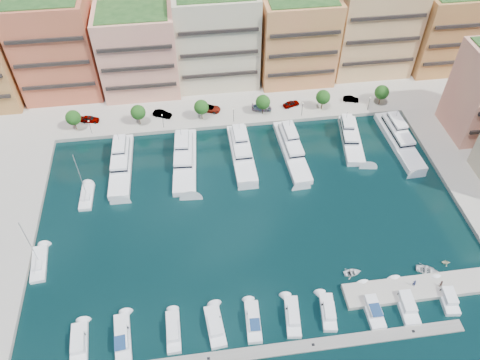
{
  "coord_description": "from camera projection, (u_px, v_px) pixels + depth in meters",
  "views": [
    {
      "loc": [
        -11.22,
        -63.43,
        77.51
      ],
      "look_at": [
        -1.86,
        5.23,
        6.0
      ],
      "focal_mm": 35.0,
      "sensor_mm": 36.0,
      "label": 1
    }
  ],
  "objects": [
    {
      "name": "cruiser_6",
      "position": [
        328.0,
        312.0,
        84.06
      ],
      "size": [
        3.39,
        7.58,
        2.55
      ],
      "color": "white",
      "rests_on": "ground"
    },
    {
      "name": "yacht_3",
      "position": [
        241.0,
        150.0,
        113.27
      ],
      "size": [
        4.95,
        20.16,
        7.3
      ],
      "color": "white",
      "rests_on": "ground"
    },
    {
      "name": "yacht_2",
      "position": [
        185.0,
        157.0,
        111.51
      ],
      "size": [
        6.66,
        21.9,
        7.3
      ],
      "color": "white",
      "rests_on": "ground"
    },
    {
      "name": "tree_1",
      "position": [
        138.0,
        112.0,
        117.89
      ],
      "size": [
        3.8,
        3.8,
        5.65
      ],
      "color": "#473323",
      "rests_on": "north_quay"
    },
    {
      "name": "cruiser_3",
      "position": [
        215.0,
        327.0,
        82.14
      ],
      "size": [
        3.49,
        8.13,
        2.55
      ],
      "color": "white",
      "rests_on": "ground"
    },
    {
      "name": "car_4",
      "position": [
        291.0,
        104.0,
        125.36
      ],
      "size": [
        4.89,
        3.21,
        1.55
      ],
      "primitive_type": "imported",
      "rotation": [
        0.0,
        0.0,
        1.9
      ],
      "color": "gray",
      "rests_on": "north_quay"
    },
    {
      "name": "person_0",
      "position": [
        414.0,
        283.0,
        86.75
      ],
      "size": [
        0.76,
        0.72,
        1.74
      ],
      "primitive_type": "imported",
      "rotation": [
        0.0,
        0.0,
        2.48
      ],
      "color": "#272C4E",
      "rests_on": "finger_pier"
    },
    {
      "name": "tender_2",
      "position": [
        427.0,
        270.0,
        90.38
      ],
      "size": [
        5.18,
        4.51,
        0.9
      ],
      "primitive_type": "imported",
      "rotation": [
        0.0,
        0.0,
        1.18
      ],
      "color": "white",
      "rests_on": "ground"
    },
    {
      "name": "apartment_2",
      "position": [
        138.0,
        51.0,
        123.92
      ],
      "size": [
        20.0,
        15.5,
        22.8
      ],
      "color": "#F1AC87",
      "rests_on": "north_quay"
    },
    {
      "name": "sailboat_2",
      "position": [
        87.0,
        197.0,
        103.75
      ],
      "size": [
        2.9,
        7.78,
        13.2
      ],
      "color": "white",
      "rests_on": "ground"
    },
    {
      "name": "sailboat_1",
      "position": [
        39.0,
        264.0,
        91.46
      ],
      "size": [
        3.51,
        8.66,
        13.2
      ],
      "color": "white",
      "rests_on": "ground"
    },
    {
      "name": "lamppost_3",
      "position": [
        302.0,
        107.0,
        120.91
      ],
      "size": [
        0.3,
        0.3,
        4.2
      ],
      "color": "black",
      "rests_on": "north_quay"
    },
    {
      "name": "cruiser_8",
      "position": [
        405.0,
        303.0,
        85.42
      ],
      "size": [
        3.33,
        9.19,
        2.55
      ],
      "color": "white",
      "rests_on": "ground"
    },
    {
      "name": "person_1",
      "position": [
        441.0,
        284.0,
        86.79
      ],
      "size": [
        0.79,
        0.63,
        1.57
      ],
      "primitive_type": "imported",
      "rotation": [
        0.0,
        0.0,
        3.19
      ],
      "color": "brown",
      "rests_on": "finger_pier"
    },
    {
      "name": "cruiser_9",
      "position": [
        447.0,
        297.0,
        86.19
      ],
      "size": [
        3.4,
        7.54,
        2.55
      ],
      "color": "white",
      "rests_on": "ground"
    },
    {
      "name": "yacht_1",
      "position": [
        121.0,
        162.0,
        110.44
      ],
      "size": [
        5.16,
        20.77,
        7.3
      ],
      "color": "white",
      "rests_on": "ground"
    },
    {
      "name": "car_2",
      "position": [
        210.0,
        108.0,
        123.89
      ],
      "size": [
        6.4,
        4.71,
        1.62
      ],
      "primitive_type": "imported",
      "rotation": [
        0.0,
        0.0,
        1.18
      ],
      "color": "gray",
      "rests_on": "north_quay"
    },
    {
      "name": "yacht_4",
      "position": [
        291.0,
        148.0,
        113.91
      ],
      "size": [
        5.34,
        22.03,
        7.3
      ],
      "color": "white",
      "rests_on": "ground"
    },
    {
      "name": "apartment_4",
      "position": [
        297.0,
        38.0,
        127.6
      ],
      "size": [
        20.0,
        15.5,
        23.8
      ],
      "color": "#E28054",
      "rests_on": "north_quay"
    },
    {
      "name": "car_0",
      "position": [
        90.0,
        119.0,
        120.71
      ],
      "size": [
        5.06,
        2.85,
        1.62
      ],
      "primitive_type": "imported",
      "rotation": [
        0.0,
        0.0,
        1.36
      ],
      "color": "gray",
      "rests_on": "north_quay"
    },
    {
      "name": "apartment_5",
      "position": [
        373.0,
        24.0,
        129.97
      ],
      "size": [
        22.0,
        16.5,
        26.8
      ],
      "color": "#E7B97A",
      "rests_on": "north_quay"
    },
    {
      "name": "tree_2",
      "position": [
        201.0,
        107.0,
        119.39
      ],
      "size": [
        3.8,
        3.8,
        5.65
      ],
      "color": "#473323",
      "rests_on": "north_quay"
    },
    {
      "name": "lamppost_1",
      "position": [
        163.0,
        119.0,
        117.53
      ],
      "size": [
        0.3,
        0.3,
        4.2
      ],
      "color": "black",
      "rests_on": "north_quay"
    },
    {
      "name": "lamppost_0",
      "position": [
        90.0,
        125.0,
        115.83
      ],
      "size": [
        0.3,
        0.3,
        4.2
      ],
      "color": "black",
      "rests_on": "north_quay"
    },
    {
      "name": "apartment_3",
      "position": [
        216.0,
        37.0,
        126.19
      ],
      "size": [
        22.0,
        16.5,
        25.8
      ],
      "color": "beige",
      "rests_on": "north_quay"
    },
    {
      "name": "tree_0",
      "position": [
        73.0,
        118.0,
        116.39
      ],
      "size": [
        3.8,
        3.8,
        5.65
      ],
      "color": "#473323",
      "rests_on": "north_quay"
    },
    {
      "name": "lamppost_2",
      "position": [
        233.0,
        113.0,
        119.22
      ],
      "size": [
        0.3,
        0.3,
        4.2
      ],
      "color": "black",
      "rests_on": "north_quay"
    },
    {
      "name": "cruiser_0",
      "position": [
        79.0,
        344.0,
        79.94
      ],
      "size": [
        3.37,
        7.84,
        2.55
      ],
      "color": "white",
      "rests_on": "ground"
    },
    {
      "name": "finger_pier",
      "position": [
        427.0,
        288.0,
        88.11
      ],
      "size": [
        32.0,
        5.0,
        2.0
      ],
      "primitive_type": "cube",
      "color": "#9E998E",
      "rests_on": "ground"
    },
    {
      "name": "apartment_1",
      "position": [
        56.0,
        46.0,
        121.89
      ],
      "size": [
        20.0,
        16.5,
        26.8
      ],
      "color": "#CF6045",
      "rests_on": "north_quay"
    },
    {
      "name": "tender_3",
      "position": [
        446.0,
        262.0,
        91.66
      ],
      "size": [
        1.99,
        1.81,
        0.91
      ],
      "primitive_type": "imported",
      "rotation": [
        0.0,
        0.0,
        1.37
      ],
      "color": "beige",
      "rests_on": "ground"
    },
    {
      "name": "cruiser_5",
      "position": [
        293.0,
        317.0,
        83.45
      ],
      "size": [
        3.39,
        8.16,
        2.55
      ],
      "color": "white",
      "rests_on": "ground"
    },
    {
      "name": "tender_0",
      "position": [
        353.0,
        273.0,
        90.1
      ],
      "size": [
        3.61,
        2.67,
        0.72
      ],
      "primitive_type": "imported",
      "rotation": [
        0.0,
        0.0,
        1.62
      ],
      "color": "white",
      "rests_on": "ground"
    },
    {
      "name": "ground",
      "position": [
        252.0,
        216.0,
        100.46
      ],
      "size": [
        400.0,
        400.0,
        0.0
      ],
      "primitive_type": "plane",
      "color": "black",
      "rests_on": "ground"
    },
    {
      "name": "south_pontoon",
      "position": [
        261.0,
        352.0,
        79.49
      ],
      "size": [
        72.0,
        2.2,
        0.35
      ],
      "primitive_type": "cube",
      "color": "gray",
      "rests_on": "ground"
    },
    {
      "name": "tree_3",
      "position": [
        263.0,
        102.0,
        120.9
      ],
      "size": [
        3.8,
        3.8,
        5.65
      ],
      "color": "#473323",
      "rests_on": "north_quay"
    },
    {
      "name": "tree_4",
      "position": [
        323.0,
        97.0,
        122.4
      ],
      "size": [
        3.8,
        3.8,
        5.65
      ],
      "color": "#473323",
      "rests_on": "north_quay"
    },
    {
      "name": "car_3",
      "position": [
        262.0,
        107.0,
        124.2
      ],
      "size": [
        5.55,
        2.99,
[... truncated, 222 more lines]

